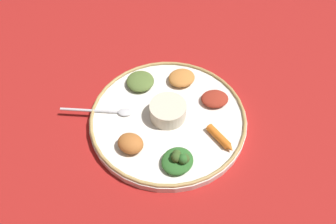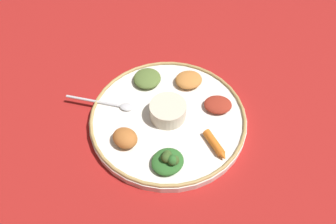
{
  "view_description": "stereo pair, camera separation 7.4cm",
  "coord_description": "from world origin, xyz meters",
  "px_view_note": "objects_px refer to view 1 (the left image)",
  "views": [
    {
      "loc": [
        -0.36,
        0.28,
        0.61
      ],
      "look_at": [
        0.0,
        0.0,
        0.03
      ],
      "focal_mm": 33.15,
      "sensor_mm": 36.0,
      "label": 1
    },
    {
      "loc": [
        -0.4,
        0.22,
        0.61
      ],
      "look_at": [
        0.0,
        0.0,
        0.03
      ],
      "focal_mm": 33.15,
      "sensor_mm": 36.0,
      "label": 2
    }
  ],
  "objects_px": {
    "greens_pile": "(178,160)",
    "spoon": "(107,111)",
    "center_bowl": "(168,110)",
    "carrot_near_spoon": "(220,138)"
  },
  "relations": [
    {
      "from": "greens_pile",
      "to": "carrot_near_spoon",
      "type": "xyz_separation_m",
      "value": [
        -0.01,
        -0.11,
        -0.01
      ]
    },
    {
      "from": "center_bowl",
      "to": "greens_pile",
      "type": "xyz_separation_m",
      "value": [
        -0.12,
        0.06,
        -0.01
      ]
    },
    {
      "from": "center_bowl",
      "to": "greens_pile",
      "type": "height_order",
      "value": "same"
    },
    {
      "from": "spoon",
      "to": "carrot_near_spoon",
      "type": "height_order",
      "value": "carrot_near_spoon"
    },
    {
      "from": "center_bowl",
      "to": "greens_pile",
      "type": "bearing_deg",
      "value": 151.26
    },
    {
      "from": "greens_pile",
      "to": "spoon",
      "type": "bearing_deg",
      "value": 12.05
    },
    {
      "from": "center_bowl",
      "to": "spoon",
      "type": "distance_m",
      "value": 0.15
    },
    {
      "from": "center_bowl",
      "to": "spoon",
      "type": "height_order",
      "value": "center_bowl"
    },
    {
      "from": "carrot_near_spoon",
      "to": "spoon",
      "type": "bearing_deg",
      "value": 34.82
    },
    {
      "from": "center_bowl",
      "to": "carrot_near_spoon",
      "type": "xyz_separation_m",
      "value": [
        -0.13,
        -0.05,
        -0.01
      ]
    }
  ]
}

